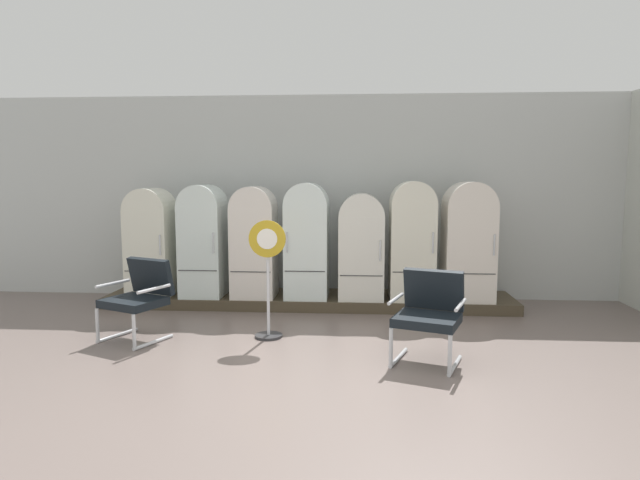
{
  "coord_description": "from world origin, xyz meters",
  "views": [
    {
      "loc": [
        0.71,
        -4.64,
        1.85
      ],
      "look_at": [
        0.18,
        2.75,
        0.98
      ],
      "focal_mm": 30.45,
      "sensor_mm": 36.0,
      "label": 1
    }
  ],
  "objects": [
    {
      "name": "refrigerator_3",
      "position": [
        -0.01,
        2.91,
        1.01
      ],
      "size": [
        0.6,
        0.66,
        1.62
      ],
      "color": "white",
      "rests_on": "display_plinth"
    },
    {
      "name": "display_plinth",
      "position": [
        0.0,
        3.02,
        0.07
      ],
      "size": [
        5.81,
        0.95,
        0.15
      ],
      "primitive_type": "cube",
      "color": "#453A2A",
      "rests_on": "ground"
    },
    {
      "name": "refrigerator_6",
      "position": [
        2.22,
        2.9,
        1.02
      ],
      "size": [
        0.67,
        0.66,
        1.63
      ],
      "color": "silver",
      "rests_on": "display_plinth"
    },
    {
      "name": "refrigerator_2",
      "position": [
        -0.76,
        2.88,
        0.98
      ],
      "size": [
        0.6,
        0.61,
        1.57
      ],
      "color": "silver",
      "rests_on": "display_plinth"
    },
    {
      "name": "refrigerator_1",
      "position": [
        -1.5,
        2.92,
        0.99
      ],
      "size": [
        0.59,
        0.68,
        1.59
      ],
      "color": "silver",
      "rests_on": "display_plinth"
    },
    {
      "name": "sign_stand",
      "position": [
        -0.32,
        1.4,
        0.63
      ],
      "size": [
        0.42,
        0.32,
        1.36
      ],
      "color": "#2D2D30",
      "rests_on": "ground"
    },
    {
      "name": "back_wall",
      "position": [
        0.0,
        3.66,
        1.55
      ],
      "size": [
        11.76,
        0.12,
        3.06
      ],
      "color": "#BDC0BE",
      "rests_on": "ground"
    },
    {
      "name": "armchair_left",
      "position": [
        -1.77,
        1.26,
        0.52
      ],
      "size": [
        0.82,
        0.83,
        0.91
      ],
      "color": "silver",
      "rests_on": "ground"
    },
    {
      "name": "armchair_right",
      "position": [
        1.42,
        0.72,
        0.52
      ],
      "size": [
        0.8,
        0.81,
        0.91
      ],
      "color": "silver",
      "rests_on": "ground"
    },
    {
      "name": "refrigerator_0",
      "position": [
        -2.25,
        2.88,
        0.97
      ],
      "size": [
        0.61,
        0.61,
        1.54
      ],
      "color": "silver",
      "rests_on": "display_plinth"
    },
    {
      "name": "refrigerator_5",
      "position": [
        1.45,
        2.91,
        1.02
      ],
      "size": [
        0.61,
        0.67,
        1.64
      ],
      "color": "silver",
      "rests_on": "display_plinth"
    },
    {
      "name": "refrigerator_4",
      "position": [
        0.75,
        2.9,
        0.93
      ],
      "size": [
        0.62,
        0.65,
        1.47
      ],
      "color": "silver",
      "rests_on": "display_plinth"
    },
    {
      "name": "ground",
      "position": [
        0.0,
        0.0,
        -0.03
      ],
      "size": [
        12.0,
        10.0,
        0.05
      ],
      "primitive_type": "cube",
      "color": "#70615B"
    }
  ]
}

